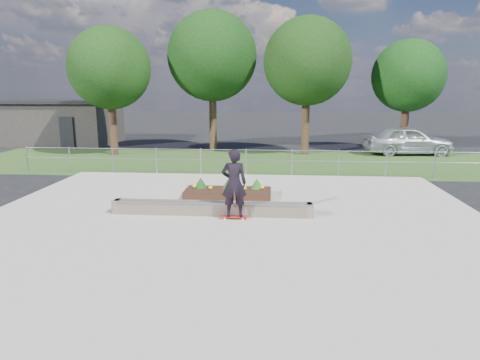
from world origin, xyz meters
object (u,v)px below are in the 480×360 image
Objects in this scene: planter_bed at (228,191)px; parked_car at (408,140)px; grind_ledge at (212,208)px; skateboarder at (234,183)px.

planter_bed is 14.25m from parked_car.
grind_ledge is at bearing 140.20° from parked_car.
skateboarder is at bearing -80.25° from planter_bed.
planter_bed is at bearing 135.55° from parked_car.
grind_ledge is 2.91× the size of skateboarder.
skateboarder is (0.46, -2.67, 0.88)m from planter_bed.
grind_ledge is at bearing 152.17° from skateboarder.
grind_ledge is at bearing -96.26° from planter_bed.
skateboarder is 16.09m from parked_car.
parked_car reaches higher than planter_bed.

